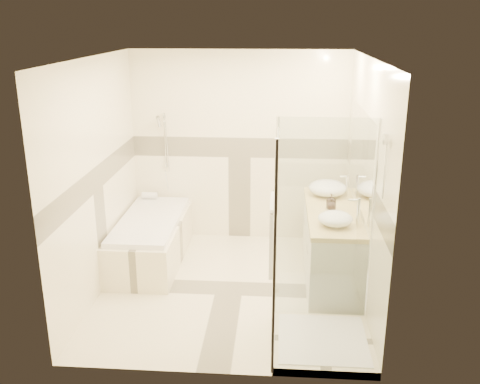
# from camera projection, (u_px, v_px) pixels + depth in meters

# --- Properties ---
(room) EXTENTS (2.82, 3.02, 2.52)m
(room) POSITION_uv_depth(u_px,v_px,m) (234.00, 180.00, 5.57)
(room) COLOR #EFE4BE
(room) RESTS_ON ground
(bathtub) EXTENTS (0.75, 1.70, 0.56)m
(bathtub) POSITION_uv_depth(u_px,v_px,m) (151.00, 237.00, 6.54)
(bathtub) COLOR #F4E9C3
(bathtub) RESTS_ON ground
(vanity) EXTENTS (0.58, 1.62, 0.85)m
(vanity) POSITION_uv_depth(u_px,v_px,m) (331.00, 245.00, 6.02)
(vanity) COLOR white
(vanity) RESTS_ON ground
(shower_enclosure) EXTENTS (0.96, 0.93, 2.04)m
(shower_enclosure) POSITION_uv_depth(u_px,v_px,m) (311.00, 293.00, 4.81)
(shower_enclosure) COLOR #F4E9C3
(shower_enclosure) RESTS_ON ground
(vessel_sink_near) EXTENTS (0.45, 0.45, 0.18)m
(vessel_sink_near) POSITION_uv_depth(u_px,v_px,m) (328.00, 188.00, 6.35)
(vessel_sink_near) COLOR white
(vessel_sink_near) RESTS_ON vanity
(vessel_sink_far) EXTENTS (0.36, 0.36, 0.14)m
(vessel_sink_far) POSITION_uv_depth(u_px,v_px,m) (335.00, 219.00, 5.44)
(vessel_sink_far) COLOR white
(vessel_sink_far) RESTS_ON vanity
(faucet_near) EXTENTS (0.10, 0.03, 0.25)m
(faucet_near) POSITION_uv_depth(u_px,v_px,m) (346.00, 184.00, 6.32)
(faucet_near) COLOR silver
(faucet_near) RESTS_ON vanity
(faucet_far) EXTENTS (0.12, 0.03, 0.30)m
(faucet_far) POSITION_uv_depth(u_px,v_px,m) (357.00, 210.00, 5.39)
(faucet_far) COLOR silver
(faucet_far) RESTS_ON vanity
(amenity_bottle_a) EXTENTS (0.10, 0.10, 0.17)m
(amenity_bottle_a) POSITION_uv_depth(u_px,v_px,m) (331.00, 202.00, 5.89)
(amenity_bottle_a) COLOR black
(amenity_bottle_a) RESTS_ON vanity
(amenity_bottle_b) EXTENTS (0.13, 0.13, 0.14)m
(amenity_bottle_b) POSITION_uv_depth(u_px,v_px,m) (331.00, 204.00, 5.87)
(amenity_bottle_b) COLOR black
(amenity_bottle_b) RESTS_ON vanity
(folded_towels) EXTENTS (0.21, 0.30, 0.09)m
(folded_towels) POSITION_uv_depth(u_px,v_px,m) (326.00, 187.00, 6.56)
(folded_towels) COLOR white
(folded_towels) RESTS_ON vanity
(rolled_towel) EXTENTS (0.20, 0.09, 0.09)m
(rolled_towel) POSITION_uv_depth(u_px,v_px,m) (150.00, 196.00, 7.14)
(rolled_towel) COLOR white
(rolled_towel) RESTS_ON bathtub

